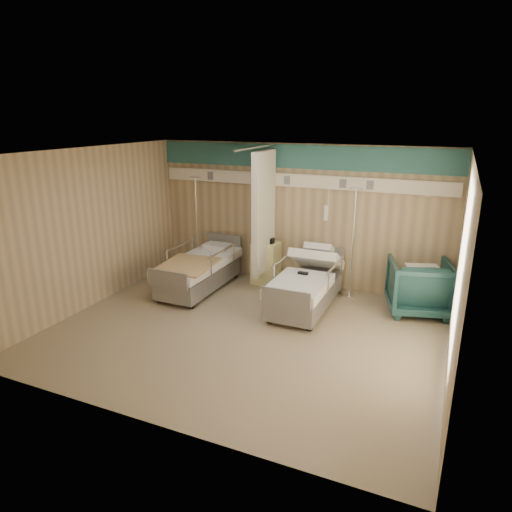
# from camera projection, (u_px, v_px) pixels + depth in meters

# --- Properties ---
(ground) EXTENTS (6.00, 5.00, 0.00)m
(ground) POSITION_uv_depth(u_px,v_px,m) (245.00, 331.00, 7.32)
(ground) COLOR gray
(ground) RESTS_ON ground
(room_walls) EXTENTS (6.04, 5.04, 2.82)m
(room_walls) POSITION_uv_depth(u_px,v_px,m) (249.00, 214.00, 7.00)
(room_walls) COLOR tan
(room_walls) RESTS_ON ground
(bed_right) EXTENTS (1.00, 2.16, 0.63)m
(bed_right) POSITION_uv_depth(u_px,v_px,m) (306.00, 291.00, 8.13)
(bed_right) COLOR white
(bed_right) RESTS_ON ground
(bed_left) EXTENTS (1.00, 2.16, 0.63)m
(bed_left) POSITION_uv_depth(u_px,v_px,m) (199.00, 274.00, 8.97)
(bed_left) COLOR white
(bed_left) RESTS_ON ground
(bedside_cabinet) EXTENTS (0.50, 0.48, 0.85)m
(bedside_cabinet) POSITION_uv_depth(u_px,v_px,m) (266.00, 263.00, 9.32)
(bedside_cabinet) COLOR #F0E896
(bedside_cabinet) RESTS_ON ground
(visitor_armchair) EXTENTS (1.24, 1.26, 0.94)m
(visitor_armchair) POSITION_uv_depth(u_px,v_px,m) (419.00, 287.00, 7.89)
(visitor_armchair) COLOR #1B4445
(visitor_armchair) RESTS_ON ground
(waffle_blanket) EXTENTS (0.67, 0.63, 0.06)m
(waffle_blanket) POSITION_uv_depth(u_px,v_px,m) (425.00, 259.00, 7.74)
(waffle_blanket) COLOR white
(waffle_blanket) RESTS_ON visitor_armchair
(iv_stand_right) EXTENTS (0.37, 0.37, 2.07)m
(iv_stand_right) POSITION_uv_depth(u_px,v_px,m) (351.00, 274.00, 8.65)
(iv_stand_right) COLOR silver
(iv_stand_right) RESTS_ON ground
(iv_stand_left) EXTENTS (0.38, 0.38, 2.11)m
(iv_stand_left) POSITION_uv_depth(u_px,v_px,m) (198.00, 255.00, 9.80)
(iv_stand_left) COLOR silver
(iv_stand_left) RESTS_ON ground
(call_remote) EXTENTS (0.18, 0.08, 0.04)m
(call_remote) POSITION_uv_depth(u_px,v_px,m) (303.00, 273.00, 8.03)
(call_remote) COLOR black
(call_remote) RESTS_ON bed_right
(tan_blanket) EXTENTS (1.03, 1.24, 0.04)m
(tan_blanket) POSITION_uv_depth(u_px,v_px,m) (187.00, 265.00, 8.46)
(tan_blanket) COLOR tan
(tan_blanket) RESTS_ON bed_left
(toiletry_bag) EXTENTS (0.21, 0.14, 0.11)m
(toiletry_bag) POSITION_uv_depth(u_px,v_px,m) (269.00, 241.00, 9.15)
(toiletry_bag) COLOR black
(toiletry_bag) RESTS_ON bedside_cabinet
(white_cup) EXTENTS (0.09, 0.09, 0.12)m
(white_cup) POSITION_uv_depth(u_px,v_px,m) (258.00, 239.00, 9.27)
(white_cup) COLOR white
(white_cup) RESTS_ON bedside_cabinet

